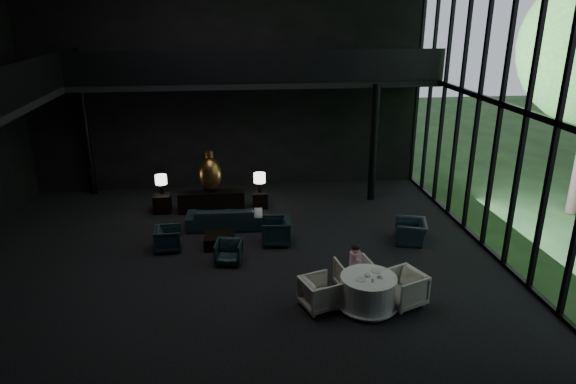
{
  "coord_description": "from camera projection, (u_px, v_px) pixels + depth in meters",
  "views": [
    {
      "loc": [
        -0.01,
        -12.45,
        6.31
      ],
      "look_at": [
        1.48,
        0.5,
        1.64
      ],
      "focal_mm": 32.0,
      "sensor_mm": 36.0,
      "label": 1
    }
  ],
  "objects": [
    {
      "name": "wall_back",
      "position": [
        229.0,
        78.0,
        18.04
      ],
      "size": [
        14.0,
        0.04,
        8.0
      ],
      "primitive_type": "cube",
      "color": "black",
      "rests_on": "ground"
    },
    {
      "name": "coffee_table",
      "position": [
        219.0,
        240.0,
        14.39
      ],
      "size": [
        0.85,
        0.85,
        0.35
      ],
      "primitive_type": "cube",
      "rotation": [
        0.0,
        0.0,
        -0.07
      ],
      "color": "black",
      "rests_on": "floor"
    },
    {
      "name": "lounge_armchair_south",
      "position": [
        229.0,
        253.0,
        13.4
      ],
      "size": [
        0.67,
        0.64,
        0.6
      ],
      "primitive_type": "imported",
      "rotation": [
        0.0,
        0.0,
        -0.17
      ],
      "color": "#1C2B32",
      "rests_on": "floor"
    },
    {
      "name": "mezzanine_back",
      "position": [
        259.0,
        82.0,
        17.21
      ],
      "size": [
        12.0,
        2.0,
        0.25
      ],
      "primitive_type": "cube",
      "color": "black",
      "rests_on": "wall_back"
    },
    {
      "name": "column_ne",
      "position": [
        374.0,
        144.0,
        17.36
      ],
      "size": [
        0.24,
        0.24,
        4.0
      ],
      "primitive_type": "cylinder",
      "color": "black",
      "rests_on": "floor"
    },
    {
      "name": "dining_chair_west",
      "position": [
        320.0,
        291.0,
        11.37
      ],
      "size": [
        0.94,
        0.97,
        0.8
      ],
      "primitive_type": "imported",
      "rotation": [
        0.0,
        0.0,
        1.9
      ],
      "color": "#ADA799",
      "rests_on": "floor"
    },
    {
      "name": "coffee_cup",
      "position": [
        379.0,
        276.0,
        11.23
      ],
      "size": [
        0.12,
        0.12,
        0.07
      ],
      "primitive_type": "cylinder",
      "rotation": [
        0.0,
        0.0,
        0.4
      ],
      "color": "white",
      "rests_on": "saucer"
    },
    {
      "name": "bronze_urn",
      "position": [
        210.0,
        174.0,
        16.61
      ],
      "size": [
        0.73,
        0.73,
        1.36
      ],
      "color": "#A46C27",
      "rests_on": "console"
    },
    {
      "name": "saucer",
      "position": [
        380.0,
        277.0,
        11.25
      ],
      "size": [
        0.2,
        0.2,
        0.01
      ],
      "primitive_type": "cylinder",
      "rotation": [
        0.0,
        0.0,
        -0.25
      ],
      "color": "white",
      "rests_on": "dining_table"
    },
    {
      "name": "dining_chair_east",
      "position": [
        403.0,
        285.0,
        11.48
      ],
      "size": [
        1.15,
        1.18,
        0.95
      ],
      "primitive_type": "imported",
      "rotation": [
        0.0,
        0.0,
        -1.17
      ],
      "color": "#ABA89D",
      "rests_on": "floor"
    },
    {
      "name": "dining_table",
      "position": [
        368.0,
        294.0,
        11.41
      ],
      "size": [
        1.41,
        1.41,
        0.75
      ],
      "color": "white",
      "rests_on": "floor"
    },
    {
      "name": "table_lamp_left",
      "position": [
        161.0,
        180.0,
        16.64
      ],
      "size": [
        0.38,
        0.38,
        0.63
      ],
      "color": "black",
      "rests_on": "side_table_left"
    },
    {
      "name": "dining_chair_north",
      "position": [
        354.0,
        273.0,
        12.13
      ],
      "size": [
        0.94,
        0.89,
        0.85
      ],
      "primitive_type": "imported",
      "rotation": [
        0.0,
        0.0,
        3.3
      ],
      "color": "#AAA696",
      "rests_on": "floor"
    },
    {
      "name": "curtain_wall",
      "position": [
        502.0,
        104.0,
        13.17
      ],
      "size": [
        0.2,
        12.0,
        8.0
      ],
      "primitive_type": null,
      "color": "black",
      "rests_on": "ground"
    },
    {
      "name": "floor",
      "position": [
        236.0,
        258.0,
        13.78
      ],
      "size": [
        14.0,
        12.0,
        0.02
      ],
      "primitive_type": "cube",
      "color": "black",
      "rests_on": "ground"
    },
    {
      "name": "console",
      "position": [
        212.0,
        202.0,
        16.82
      ],
      "size": [
        2.15,
        0.49,
        0.68
      ],
      "primitive_type": "cube",
      "color": "black",
      "rests_on": "floor"
    },
    {
      "name": "railing_back",
      "position": [
        260.0,
        66.0,
        16.07
      ],
      "size": [
        12.0,
        0.06,
        1.0
      ],
      "primitive_type": "cube",
      "color": "black",
      "rests_on": "mezzanine_back"
    },
    {
      "name": "child",
      "position": [
        355.0,
        257.0,
        12.19
      ],
      "size": [
        0.29,
        0.29,
        0.61
      ],
      "rotation": [
        0.0,
        0.0,
        3.14
      ],
      "color": "#E9ABB6",
      "rests_on": "dining_chair_north"
    },
    {
      "name": "plate_a",
      "position": [
        361.0,
        279.0,
        11.15
      ],
      "size": [
        0.28,
        0.28,
        0.01
      ],
      "primitive_type": "cylinder",
      "rotation": [
        0.0,
        0.0,
        0.19
      ],
      "color": "white",
      "rests_on": "dining_table"
    },
    {
      "name": "window_armchair",
      "position": [
        411.0,
        230.0,
        14.61
      ],
      "size": [
        0.77,
        0.97,
        0.75
      ],
      "primitive_type": "imported",
      "rotation": [
        0.0,
        0.0,
        -1.84
      ],
      "color": "black",
      "rests_on": "floor"
    },
    {
      "name": "table_lamp_right",
      "position": [
        260.0,
        179.0,
        16.96
      ],
      "size": [
        0.39,
        0.39,
        0.66
      ],
      "color": "black",
      "rests_on": "side_table_right"
    },
    {
      "name": "plate_b",
      "position": [
        376.0,
        271.0,
        11.52
      ],
      "size": [
        0.29,
        0.29,
        0.02
      ],
      "primitive_type": "cylinder",
      "rotation": [
        0.0,
        0.0,
        0.26
      ],
      "color": "white",
      "rests_on": "dining_table"
    },
    {
      "name": "cream_pot",
      "position": [
        372.0,
        281.0,
        11.04
      ],
      "size": [
        0.07,
        0.07,
        0.06
      ],
      "primitive_type": "cylinder",
      "rotation": [
        0.0,
        0.0,
        -0.41
      ],
      "color": "#99999E",
      "rests_on": "dining_table"
    },
    {
      "name": "cereal_bowl",
      "position": [
        368.0,
        275.0,
        11.28
      ],
      "size": [
        0.15,
        0.15,
        0.07
      ],
      "primitive_type": "ellipsoid",
      "color": "white",
      "rests_on": "dining_table"
    },
    {
      "name": "lounge_armchair_west",
      "position": [
        168.0,
        238.0,
        14.12
      ],
      "size": [
        0.66,
        0.7,
        0.69
      ],
      "primitive_type": "imported",
      "rotation": [
        0.0,
        0.0,
        1.62
      ],
      "color": "black",
      "rests_on": "floor"
    },
    {
      "name": "side_table_right",
      "position": [
        260.0,
        200.0,
        17.19
      ],
      "size": [
        0.49,
        0.49,
        0.54
      ],
      "primitive_type": "cube",
      "color": "black",
      "rests_on": "floor"
    },
    {
      "name": "railing_left",
      "position": [
        9.0,
        88.0,
        11.69
      ],
      "size": [
        0.06,
        12.0,
        1.0
      ],
      "primitive_type": "cube",
      "color": "black",
      "rests_on": "mezzanine_left"
    },
    {
      "name": "lounge_armchair_east",
      "position": [
        276.0,
        229.0,
        14.48
      ],
      "size": [
        0.87,
        0.92,
        0.87
      ],
      "primitive_type": "imported",
      "rotation": [
        0.0,
        0.0,
        -1.66
      ],
      "color": "black",
      "rests_on": "floor"
    },
    {
      "name": "side_table_left",
      "position": [
        163.0,
        203.0,
        16.79
      ],
      "size": [
        0.55,
        0.55,
        0.6
      ],
      "primitive_type": "cube",
      "color": "black",
      "rests_on": "floor"
    },
    {
      "name": "wall_front",
      "position": [
        233.0,
        193.0,
        6.82
      ],
      "size": [
        14.0,
        0.04,
        8.0
      ],
      "primitive_type": "cube",
      "color": "black",
      "rests_on": "ground"
    },
    {
      "name": "column_nw",
      "position": [
        87.0,
        140.0,
        17.9
      ],
      "size": [
        0.24,
        0.24,
        4.0
      ],
      "primitive_type": "cylinder",
      "color": "black",
      "rests_on": "floor"
    },
    {
      "name": "sofa",
      "position": [
        225.0,
        212.0,
        15.51
      ],
      "size": [
        2.56,
        0.85,
        0.99
      ],
      "primitive_type": "imported",
      "rotation": [
        0.0,
        0.0,
        3.1
      ],
      "color": "black",
      "rests_on": "floor"
    }
  ]
}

